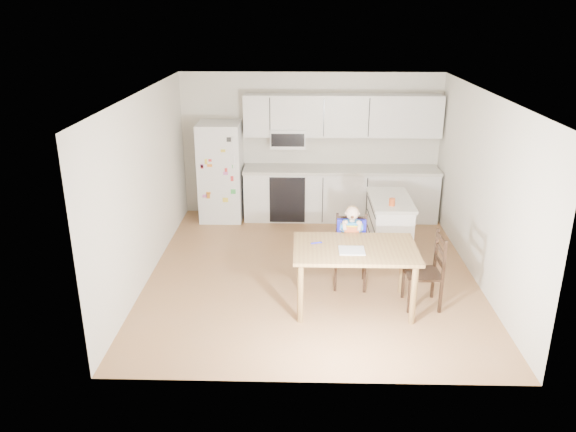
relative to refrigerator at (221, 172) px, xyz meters
The scene contains 10 objects.
room 2.31m from the refrigerator, 47.16° to the right, with size 4.52×5.01×2.51m.
refrigerator is the anchor object (origin of this frame).
kitchen_run 2.05m from the refrigerator, ahead, with size 3.37×0.62×2.15m.
kitchen_island 3.09m from the refrigerator, 26.98° to the right, with size 0.60×1.15×0.85m.
red_cup 3.19m from the refrigerator, 32.36° to the right, with size 0.09×0.09×0.11m, color #B8461A.
dining_table 3.72m from the refrigerator, 56.40° to the right, with size 1.49×0.96×0.80m.
napkin 3.78m from the refrigerator, 57.96° to the right, with size 0.31×0.26×0.01m, color #ADADB2.
toddler_spoon 3.38m from the refrigerator, 62.16° to the right, with size 0.02×0.02×0.12m, color #1F1EC6.
chair_booster 3.23m from the refrigerator, 50.28° to the right, with size 0.45×0.45×1.12m.
chair_side 4.29m from the refrigerator, 45.40° to the right, with size 0.43×0.43×0.95m.
Camera 1 is at (-0.14, -7.17, 3.51)m, focal length 35.00 mm.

